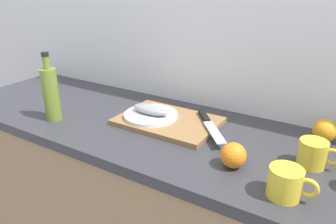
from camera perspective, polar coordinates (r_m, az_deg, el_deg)
back_wall at (r=1.42m, az=5.28°, el=15.16°), size 3.20×0.05×2.50m
kitchen_counter at (r=1.50m, az=-1.70°, el=-18.35°), size 2.00×0.60×0.90m
cutting_board at (r=1.27m, az=0.00°, el=-1.66°), size 0.40×0.27×0.02m
white_plate at (r=1.29m, az=-3.12°, el=-0.57°), size 0.22×0.22×0.01m
fish_fillet at (r=1.28m, az=-3.15°, el=0.48°), size 0.16×0.07×0.04m
chef_knife at (r=1.23m, az=7.18°, el=-1.74°), size 0.21×0.24×0.02m
olive_oil_bottle at (r=1.36m, az=-20.46°, el=3.23°), size 0.06×0.06×0.28m
coffee_mug_0 at (r=0.91m, az=20.58°, el=-11.93°), size 0.13×0.09×0.09m
coffee_mug_2 at (r=1.08m, az=24.84°, el=-6.86°), size 0.13×0.09×0.09m
orange_0 at (r=1.25m, az=26.52°, el=-3.08°), size 0.08×0.08×0.08m
orange_1 at (r=0.99m, az=11.75°, el=-7.69°), size 0.08×0.08×0.08m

